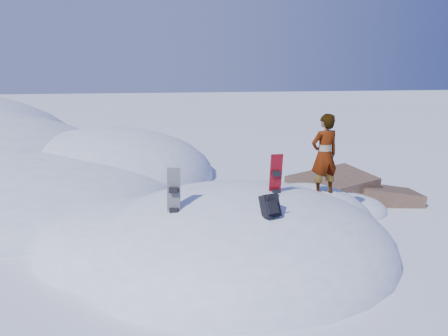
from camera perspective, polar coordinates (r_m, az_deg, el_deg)
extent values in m
plane|color=white|center=(9.78, 1.87, -11.12)|extent=(120.00, 120.00, 0.00)
ellipsoid|color=white|center=(9.78, 1.87, -11.12)|extent=(7.00, 6.00, 3.00)
ellipsoid|color=white|center=(10.17, -11.27, -10.39)|extent=(4.40, 4.00, 2.20)
ellipsoid|color=white|center=(10.95, 10.40, -8.60)|extent=(3.60, 3.20, 2.50)
ellipsoid|color=white|center=(14.92, -25.62, -3.81)|extent=(10.00, 9.00, 2.80)
ellipsoid|color=white|center=(16.81, -15.13, -1.14)|extent=(8.00, 8.00, 3.60)
ellipsoid|color=white|center=(13.86, -24.73, -4.95)|extent=(6.00, 5.00, 1.80)
cube|color=brown|center=(13.85, 13.80, -3.68)|extent=(2.82, 2.41, 1.62)
cube|color=brown|center=(14.27, 20.33, -4.47)|extent=(2.16, 1.80, 1.33)
cube|color=brown|center=(15.16, 14.10, -2.62)|extent=(2.08, 2.01, 1.10)
ellipsoid|color=white|center=(12.85, 13.88, -5.47)|extent=(3.20, 2.40, 1.00)
cube|color=red|center=(9.18, 6.69, -2.24)|extent=(0.26, 0.21, 1.36)
cube|color=black|center=(9.06, 6.83, -0.66)|extent=(0.16, 0.11, 0.12)
cube|color=black|center=(9.16, 6.76, -3.15)|extent=(0.16, 0.11, 0.12)
cube|color=black|center=(8.43, -6.58, -4.58)|extent=(0.29, 0.22, 1.37)
cube|color=black|center=(8.30, -6.61, -2.90)|extent=(0.19, 0.15, 0.12)
cube|color=black|center=(8.43, -6.54, -5.58)|extent=(0.19, 0.15, 0.12)
cube|color=black|center=(8.10, 6.04, -4.96)|extent=(0.40, 0.44, 0.48)
cube|color=black|center=(7.98, 6.30, -5.12)|extent=(0.26, 0.24, 0.26)
cylinder|color=black|center=(7.94, 5.61, -4.47)|extent=(0.03, 0.17, 0.32)
cylinder|color=black|center=(7.99, 6.94, -4.39)|extent=(0.03, 0.17, 0.32)
cube|color=black|center=(8.87, -16.26, -13.59)|extent=(0.84, 0.84, 0.19)
cube|color=black|center=(8.99, -14.04, -12.46)|extent=(0.42, 0.33, 0.13)
imported|color=slate|center=(10.13, 12.97, 1.64)|extent=(0.77, 0.59, 1.89)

